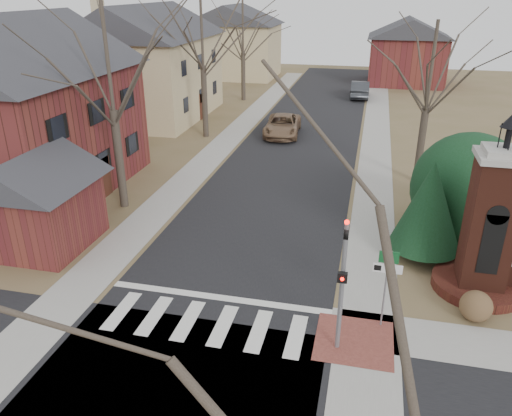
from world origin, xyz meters
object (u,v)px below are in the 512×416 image
(distant_car, at_px, (360,89))
(traffic_signal_pole, at_px, (343,275))
(pickup_truck, at_px, (282,125))
(brick_gate_monument, at_px, (487,236))
(sign_post, at_px, (387,274))

(distant_car, bearing_deg, traffic_signal_pole, 89.84)
(pickup_truck, height_order, distant_car, distant_car)
(traffic_signal_pole, height_order, brick_gate_monument, brick_gate_monument)
(brick_gate_monument, bearing_deg, pickup_truck, 119.70)
(brick_gate_monument, xyz_separation_m, distant_car, (-5.60, 33.67, -1.35))
(traffic_signal_pole, distance_m, sign_post, 2.02)
(pickup_truck, distance_m, distant_car, 15.90)
(traffic_signal_pole, height_order, sign_post, traffic_signal_pole)
(traffic_signal_pole, bearing_deg, sign_post, 47.57)
(sign_post, bearing_deg, traffic_signal_pole, -132.43)
(traffic_signal_pole, distance_m, brick_gate_monument, 6.47)
(sign_post, distance_m, pickup_truck, 22.79)
(pickup_truck, bearing_deg, traffic_signal_pole, -79.78)
(sign_post, bearing_deg, pickup_truck, 108.43)
(brick_gate_monument, distance_m, pickup_truck, 21.44)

